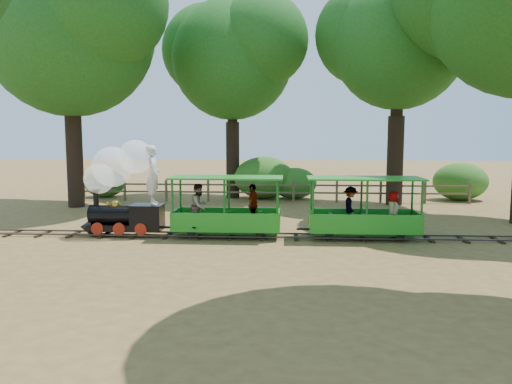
# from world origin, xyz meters

# --- Properties ---
(ground) EXTENTS (90.00, 90.00, 0.00)m
(ground) POSITION_xyz_m (0.00, 0.00, 0.00)
(ground) COLOR #9F7C44
(ground) RESTS_ON ground
(track) EXTENTS (22.00, 1.00, 0.10)m
(track) POSITION_xyz_m (0.00, 0.00, 0.07)
(track) COLOR #3F3D3A
(track) RESTS_ON ground
(locomotive) EXTENTS (2.68, 1.25, 3.06)m
(locomotive) POSITION_xyz_m (-4.45, 0.07, 1.73)
(locomotive) COLOR black
(locomotive) RESTS_ON ground
(carriage_front) EXTENTS (3.42, 1.47, 1.78)m
(carriage_front) POSITION_xyz_m (-1.19, -0.05, 0.81)
(carriage_front) COLOR #208B1E
(carriage_front) RESTS_ON track
(carriage_rear) EXTENTS (3.42, 1.40, 1.78)m
(carriage_rear) POSITION_xyz_m (3.05, 0.03, 0.78)
(carriage_rear) COLOR #208B1E
(carriage_rear) RESTS_ON track
(oak_nw) EXTENTS (8.93, 7.86, 11.04)m
(oak_nw) POSITION_xyz_m (-8.54, 6.10, 7.83)
(oak_nw) COLOR #2D2116
(oak_nw) RESTS_ON ground
(oak_nc) EXTENTS (7.28, 6.41, 9.66)m
(oak_nc) POSITION_xyz_m (-2.03, 9.58, 7.04)
(oak_nc) COLOR #2D2116
(oak_nc) RESTS_ON ground
(oak_ne) EXTENTS (7.15, 6.29, 9.93)m
(oak_ne) POSITION_xyz_m (5.47, 7.58, 7.34)
(oak_ne) COLOR #2D2116
(oak_ne) RESTS_ON ground
(fence) EXTENTS (18.10, 0.10, 1.00)m
(fence) POSITION_xyz_m (0.00, 8.00, 0.58)
(fence) COLOR brown
(fence) RESTS_ON ground
(shrub_west) EXTENTS (2.04, 1.57, 1.42)m
(shrub_west) POSITION_xyz_m (-8.46, 9.30, 0.71)
(shrub_west) COLOR #2D6B1E
(shrub_west) RESTS_ON ground
(shrub_mid_w) EXTENTS (2.96, 2.28, 2.05)m
(shrub_mid_w) POSITION_xyz_m (-0.44, 9.30, 1.03)
(shrub_mid_w) COLOR #2D6B1E
(shrub_mid_w) RESTS_ON ground
(shrub_mid_e) EXTENTS (2.22, 1.70, 1.53)m
(shrub_mid_e) POSITION_xyz_m (1.03, 9.30, 0.77)
(shrub_mid_e) COLOR #2D6B1E
(shrub_mid_e) RESTS_ON ground
(shrub_east) EXTENTS (2.60, 2.00, 1.80)m
(shrub_east) POSITION_xyz_m (9.00, 9.30, 0.90)
(shrub_east) COLOR #2D6B1E
(shrub_east) RESTS_ON ground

